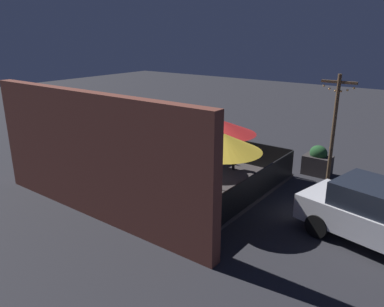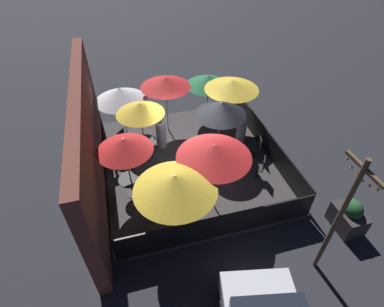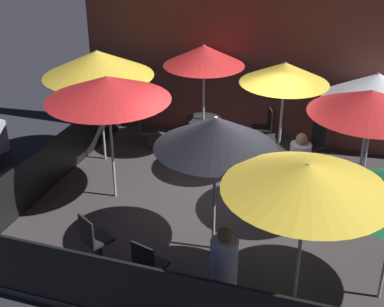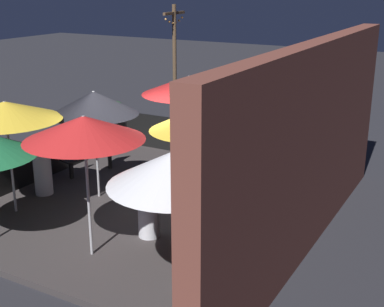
{
  "view_description": "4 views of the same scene",
  "coord_description": "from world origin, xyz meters",
  "px_view_note": "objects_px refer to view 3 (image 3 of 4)",
  "views": [
    {
      "loc": [
        -8.39,
        9.76,
        5.23
      ],
      "look_at": [
        -0.7,
        -0.46,
        1.09
      ],
      "focal_mm": 35.0,
      "sensor_mm": 36.0,
      "label": 1
    },
    {
      "loc": [
        -8.29,
        2.16,
        7.94
      ],
      "look_at": [
        -0.65,
        0.07,
        1.1
      ],
      "focal_mm": 28.0,
      "sensor_mm": 36.0,
      "label": 2
    },
    {
      "loc": [
        2.1,
        -8.19,
        5.5
      ],
      "look_at": [
        -0.49,
        -0.32,
        1.35
      ],
      "focal_mm": 50.0,
      "sensor_mm": 36.0,
      "label": 3
    },
    {
      "loc": [
        8.72,
        5.94,
        4.66
      ],
      "look_at": [
        -0.77,
        0.61,
        1.14
      ],
      "focal_mm": 50.0,
      "sensor_mm": 36.0,
      "label": 4
    }
  ],
  "objects_px": {
    "patio_umbrella_4": "(216,133)",
    "patio_chair_4": "(94,238)",
    "patio_umbrella_0": "(285,73)",
    "dining_table_1": "(203,126)",
    "patio_umbrella_5": "(308,177)",
    "patron_0": "(224,270)",
    "dining_table_0": "(279,150)",
    "patio_umbrella_3": "(371,102)",
    "patron_1": "(299,170)",
    "patio_chair_2": "(146,129)",
    "patio_umbrella_1": "(204,55)",
    "patio_umbrella_8": "(108,88)",
    "patio_chair_3": "(314,144)",
    "patio_chair_1": "(264,127)",
    "patio_umbrella_7": "(377,87)",
    "patio_umbrella_2": "(98,63)",
    "patio_chair_0": "(149,265)"
  },
  "relations": [
    {
      "from": "patio_umbrella_4",
      "to": "patio_chair_4",
      "type": "height_order",
      "value": "patio_umbrella_4"
    },
    {
      "from": "patio_umbrella_0",
      "to": "dining_table_1",
      "type": "height_order",
      "value": "patio_umbrella_0"
    },
    {
      "from": "patio_umbrella_5",
      "to": "patron_0",
      "type": "height_order",
      "value": "patio_umbrella_5"
    },
    {
      "from": "dining_table_0",
      "to": "patio_umbrella_3",
      "type": "bearing_deg",
      "value": -37.75
    },
    {
      "from": "patio_umbrella_5",
      "to": "patron_1",
      "type": "bearing_deg",
      "value": 97.7
    },
    {
      "from": "patio_umbrella_3",
      "to": "patio_chair_2",
      "type": "bearing_deg",
      "value": 161.54
    },
    {
      "from": "patio_umbrella_1",
      "to": "patron_1",
      "type": "height_order",
      "value": "patio_umbrella_1"
    },
    {
      "from": "patio_umbrella_8",
      "to": "patio_chair_3",
      "type": "bearing_deg",
      "value": 35.85
    },
    {
      "from": "patio_umbrella_5",
      "to": "patio_chair_3",
      "type": "distance_m",
      "value": 4.79
    },
    {
      "from": "patio_chair_1",
      "to": "patio_chair_3",
      "type": "relative_size",
      "value": 1.03
    },
    {
      "from": "patio_umbrella_7",
      "to": "patio_umbrella_8",
      "type": "relative_size",
      "value": 0.91
    },
    {
      "from": "patio_umbrella_0",
      "to": "patio_umbrella_5",
      "type": "relative_size",
      "value": 1.05
    },
    {
      "from": "patio_umbrella_7",
      "to": "patio_chair_3",
      "type": "height_order",
      "value": "patio_umbrella_7"
    },
    {
      "from": "patio_umbrella_2",
      "to": "patio_chair_1",
      "type": "height_order",
      "value": "patio_umbrella_2"
    },
    {
      "from": "patio_umbrella_7",
      "to": "patio_chair_0",
      "type": "relative_size",
      "value": 2.38
    },
    {
      "from": "dining_table_0",
      "to": "patron_1",
      "type": "relative_size",
      "value": 0.7
    },
    {
      "from": "patio_umbrella_8",
      "to": "dining_table_0",
      "type": "bearing_deg",
      "value": 32.08
    },
    {
      "from": "patio_umbrella_2",
      "to": "patio_chair_0",
      "type": "height_order",
      "value": "patio_umbrella_2"
    },
    {
      "from": "patio_umbrella_2",
      "to": "patio_umbrella_3",
      "type": "distance_m",
      "value": 5.37
    },
    {
      "from": "dining_table_1",
      "to": "patio_chair_3",
      "type": "bearing_deg",
      "value": 0.09
    },
    {
      "from": "patio_chair_3",
      "to": "patio_chair_4",
      "type": "distance_m",
      "value": 5.32
    },
    {
      "from": "patio_chair_4",
      "to": "patron_0",
      "type": "distance_m",
      "value": 2.13
    },
    {
      "from": "patio_umbrella_0",
      "to": "patio_umbrella_1",
      "type": "height_order",
      "value": "patio_umbrella_0"
    },
    {
      "from": "patio_umbrella_2",
      "to": "patio_umbrella_0",
      "type": "bearing_deg",
      "value": 6.16
    },
    {
      "from": "patio_umbrella_2",
      "to": "dining_table_1",
      "type": "height_order",
      "value": "patio_umbrella_2"
    },
    {
      "from": "patio_umbrella_4",
      "to": "patio_chair_2",
      "type": "height_order",
      "value": "patio_umbrella_4"
    },
    {
      "from": "patio_umbrella_0",
      "to": "patio_umbrella_1",
      "type": "bearing_deg",
      "value": 158.28
    },
    {
      "from": "patio_umbrella_4",
      "to": "patio_chair_1",
      "type": "height_order",
      "value": "patio_umbrella_4"
    },
    {
      "from": "dining_table_1",
      "to": "patio_chair_2",
      "type": "distance_m",
      "value": 1.28
    },
    {
      "from": "patio_chair_2",
      "to": "patron_1",
      "type": "relative_size",
      "value": 0.69
    },
    {
      "from": "patio_umbrella_0",
      "to": "patio_chair_1",
      "type": "xyz_separation_m",
      "value": [
        -0.53,
        1.23,
        -1.69
      ]
    },
    {
      "from": "patio_umbrella_2",
      "to": "dining_table_1",
      "type": "relative_size",
      "value": 3.02
    },
    {
      "from": "patio_umbrella_4",
      "to": "patio_umbrella_5",
      "type": "xyz_separation_m",
      "value": [
        1.48,
        -0.99,
        0.02
      ]
    },
    {
      "from": "patio_umbrella_2",
      "to": "patio_chair_4",
      "type": "bearing_deg",
      "value": -65.69
    },
    {
      "from": "dining_table_0",
      "to": "patio_chair_3",
      "type": "distance_m",
      "value": 0.97
    },
    {
      "from": "patio_umbrella_1",
      "to": "patio_umbrella_7",
      "type": "distance_m",
      "value": 3.53
    },
    {
      "from": "patio_umbrella_0",
      "to": "patio_chair_1",
      "type": "bearing_deg",
      "value": 113.35
    },
    {
      "from": "patio_chair_4",
      "to": "patio_umbrella_5",
      "type": "bearing_deg",
      "value": -59.64
    },
    {
      "from": "dining_table_1",
      "to": "patron_1",
      "type": "bearing_deg",
      "value": -32.15
    },
    {
      "from": "patio_umbrella_1",
      "to": "patio_chair_2",
      "type": "bearing_deg",
      "value": -161.31
    },
    {
      "from": "patio_umbrella_1",
      "to": "patron_0",
      "type": "height_order",
      "value": "patio_umbrella_1"
    },
    {
      "from": "patio_umbrella_1",
      "to": "patron_0",
      "type": "distance_m",
      "value": 5.24
    },
    {
      "from": "patio_umbrella_7",
      "to": "patio_chair_3",
      "type": "distance_m",
      "value": 1.79
    },
    {
      "from": "patio_umbrella_3",
      "to": "patio_chair_0",
      "type": "bearing_deg",
      "value": -133.12
    },
    {
      "from": "patio_umbrella_2",
      "to": "patio_chair_1",
      "type": "distance_m",
      "value": 3.95
    },
    {
      "from": "patio_umbrella_4",
      "to": "patio_umbrella_7",
      "type": "distance_m",
      "value": 4.04
    },
    {
      "from": "patio_umbrella_0",
      "to": "patron_1",
      "type": "xyz_separation_m",
      "value": [
        0.51,
        -0.74,
        -1.61
      ]
    },
    {
      "from": "patio_chair_2",
      "to": "patio_chair_3",
      "type": "relative_size",
      "value": 1.01
    },
    {
      "from": "patio_umbrella_3",
      "to": "dining_table_1",
      "type": "distance_m",
      "value": 4.27
    },
    {
      "from": "patio_umbrella_2",
      "to": "patron_0",
      "type": "distance_m",
      "value": 5.33
    }
  ]
}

